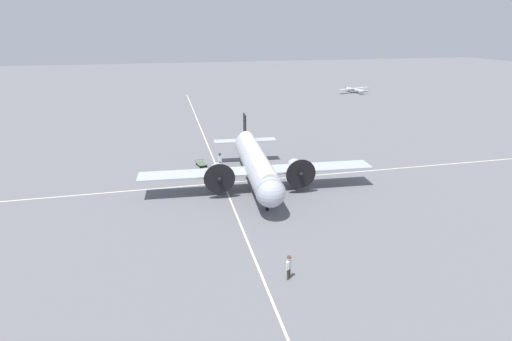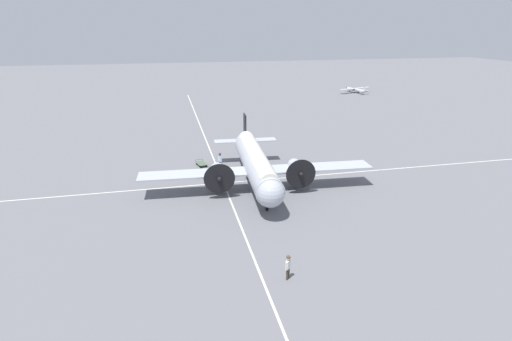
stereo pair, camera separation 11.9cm
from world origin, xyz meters
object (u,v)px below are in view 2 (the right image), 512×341
(airliner_main, at_px, (257,164))
(light_aircraft_distant, at_px, (355,90))
(passenger_boarding, at_px, (220,159))
(baggage_cart, at_px, (201,164))
(suitcase_near_door, at_px, (220,167))
(crew_foreground, at_px, (288,265))

(airliner_main, relative_size, light_aircraft_distant, 2.62)
(airliner_main, distance_m, passenger_boarding, 7.17)
(baggage_cart, bearing_deg, light_aircraft_distant, 123.49)
(passenger_boarding, relative_size, suitcase_near_door, 3.71)
(crew_foreground, bearing_deg, light_aircraft_distant, 18.89)
(suitcase_near_door, distance_m, baggage_cart, 2.60)
(passenger_boarding, bearing_deg, light_aircraft_distant, 103.23)
(crew_foreground, xyz_separation_m, baggage_cart, (3.36, -23.83, -0.80))
(airliner_main, relative_size, crew_foreground, 13.71)
(suitcase_near_door, relative_size, light_aircraft_distant, 0.06)
(baggage_cart, height_order, light_aircraft_distant, light_aircraft_distant)
(crew_foreground, distance_m, passenger_boarding, 22.35)
(airliner_main, bearing_deg, passenger_boarding, -152.41)
(passenger_boarding, bearing_deg, crew_foreground, -33.37)
(passenger_boarding, xyz_separation_m, baggage_cart, (2.03, -1.51, -0.90))
(crew_foreground, distance_m, light_aircraft_distant, 80.47)
(crew_foreground, relative_size, light_aircraft_distant, 0.19)
(suitcase_near_door, bearing_deg, light_aircraft_distant, -129.93)
(baggage_cart, xyz_separation_m, light_aircraft_distant, (-42.36, -46.56, 0.50))
(passenger_boarding, height_order, baggage_cart, passenger_boarding)
(crew_foreground, height_order, passenger_boarding, passenger_boarding)
(crew_foreground, height_order, light_aircraft_distant, light_aircraft_distant)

